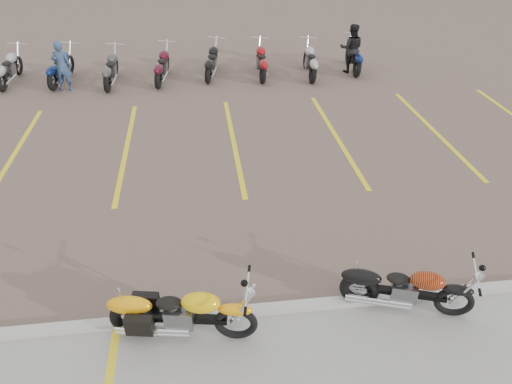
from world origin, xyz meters
TOP-DOWN VIEW (x-y plane):
  - ground at (0.00, 0.00)m, footprint 100.00×100.00m
  - curb at (0.00, -2.00)m, footprint 60.00×0.18m
  - parking_stripes at (0.00, 4.00)m, footprint 38.00×5.50m
  - yellow_cruiser at (-1.33, -2.30)m, footprint 2.13×0.53m
  - flame_cruiser at (2.05, -2.17)m, footprint 1.94×0.78m
  - person_a at (-4.97, 8.44)m, footprint 0.60×0.42m
  - person_b at (4.53, 9.04)m, footprint 0.93×0.81m
  - bg_bike_row at (-2.77, 9.11)m, footprint 15.73×2.06m

SIDE VIEW (x-z plane):
  - ground at x=0.00m, z-range 0.00..0.00m
  - parking_stripes at x=0.00m, z-range 0.00..0.01m
  - curb at x=0.00m, z-range 0.00..0.12m
  - flame_cruiser at x=2.05m, z-range 0.00..0.82m
  - yellow_cruiser at x=-1.33m, z-range 0.00..0.88m
  - bg_bike_row at x=-2.77m, z-range 0.00..1.10m
  - person_a at x=-4.97m, z-range 0.00..1.57m
  - person_b at x=4.53m, z-range 0.00..1.64m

